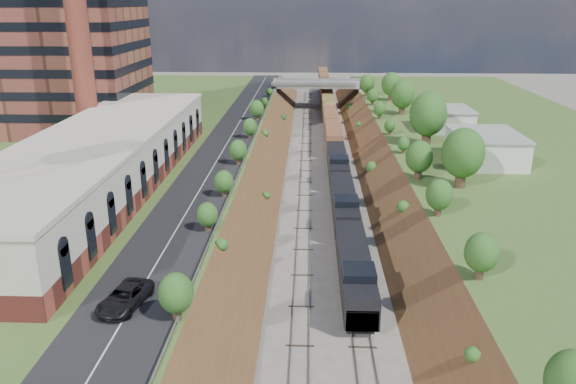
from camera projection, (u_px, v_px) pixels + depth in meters
The scene contains 17 objects.
platform_left at pixel (121, 160), 92.20m from camera, with size 44.00×180.00×5.00m, color #455E26.
platform_right at pixel (527, 164), 89.79m from camera, with size 44.00×180.00×5.00m, color #455E26.
embankment_left at pixel (254, 176), 92.20m from camera, with size 7.07×180.00×7.07m, color brown.
embankment_right at pixel (389, 177), 91.40m from camera, with size 7.07×180.00×7.07m, color brown.
rail_left_track at pixel (305, 176), 91.87m from camera, with size 1.58×180.00×0.18m, color gray.
rail_right_track at pixel (337, 176), 91.68m from camera, with size 1.58×180.00×0.18m, color gray.
road at pixel (226, 146), 90.74m from camera, with size 8.00×180.00×0.10m, color black.
guardrail at pixel (251, 143), 90.24m from camera, with size 0.10×171.00×0.70m.
commercial_building at pixel (99, 161), 69.27m from camera, with size 14.30×62.30×7.00m.
smokestack at pixel (76, 17), 81.25m from camera, with size 3.20×3.20×40.00m, color brown.
overpass at pixel (317, 90), 148.85m from camera, with size 24.50×8.30×7.40m.
white_building_near at pixel (485, 149), 81.12m from camera, with size 9.00×12.00×4.00m, color silver.
white_building_far at pixel (447, 119), 102.01m from camera, with size 8.00×10.00×3.60m, color silver.
tree_right_large at pixel (463, 154), 69.24m from camera, with size 5.25×5.25×7.61m.
tree_left_crest at pixel (203, 230), 52.13m from camera, with size 2.45×2.45×3.55m.
freight_train at pixel (330, 114), 129.31m from camera, with size 3.00×168.85×4.55m.
suv at pixel (125, 297), 42.66m from camera, with size 2.57×5.57×1.55m, color black.
Camera 1 is at (-2.05, -27.85, 27.25)m, focal length 35.00 mm.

